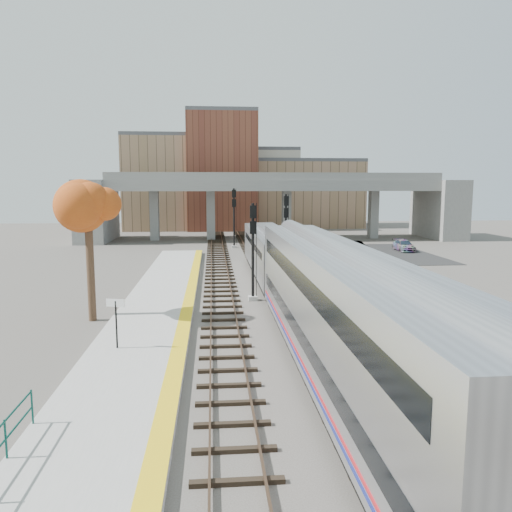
{
  "coord_description": "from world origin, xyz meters",
  "views": [
    {
      "loc": [
        -3.76,
        -27.18,
        7.68
      ],
      "look_at": [
        -0.56,
        9.51,
        2.5
      ],
      "focal_mm": 35.0,
      "sensor_mm": 36.0,
      "label": 1
    }
  ],
  "objects_px": {
    "signal_mast_far": "(234,218)",
    "car_a": "(345,252)",
    "signal_mast_near": "(253,254)",
    "coach": "(338,314)",
    "car_b": "(356,247)",
    "locomotive": "(270,251)",
    "signal_mast_mid": "(286,232)",
    "tree": "(88,216)",
    "car_c": "(404,245)"
  },
  "relations": [
    {
      "from": "signal_mast_near",
      "to": "signal_mast_far",
      "type": "distance_m",
      "value": 29.17
    },
    {
      "from": "locomotive",
      "to": "car_b",
      "type": "xyz_separation_m",
      "value": [
        11.94,
        15.52,
        -1.61
      ]
    },
    {
      "from": "coach",
      "to": "car_a",
      "type": "distance_m",
      "value": 35.29
    },
    {
      "from": "tree",
      "to": "car_b",
      "type": "distance_m",
      "value": 36.91
    },
    {
      "from": "tree",
      "to": "car_a",
      "type": "bearing_deg",
      "value": 48.17
    },
    {
      "from": "signal_mast_far",
      "to": "tree",
      "type": "height_order",
      "value": "tree"
    },
    {
      "from": "signal_mast_near",
      "to": "tree",
      "type": "xyz_separation_m",
      "value": [
        -9.6,
        -4.18,
        2.86
      ]
    },
    {
      "from": "coach",
      "to": "car_b",
      "type": "distance_m",
      "value": 40.01
    },
    {
      "from": "locomotive",
      "to": "car_b",
      "type": "height_order",
      "value": "locomotive"
    },
    {
      "from": "signal_mast_near",
      "to": "car_b",
      "type": "xyz_separation_m",
      "value": [
        14.04,
        23.65,
        -2.49
      ]
    },
    {
      "from": "locomotive",
      "to": "coach",
      "type": "relative_size",
      "value": 0.76
    },
    {
      "from": "coach",
      "to": "car_c",
      "type": "xyz_separation_m",
      "value": [
        17.88,
        38.7,
        -2.12
      ]
    },
    {
      "from": "tree",
      "to": "signal_mast_far",
      "type": "bearing_deg",
      "value": 73.94
    },
    {
      "from": "coach",
      "to": "car_a",
      "type": "xyz_separation_m",
      "value": [
        9.46,
        33.93,
        -2.22
      ]
    },
    {
      "from": "tree",
      "to": "car_a",
      "type": "height_order",
      "value": "tree"
    },
    {
      "from": "signal_mast_far",
      "to": "tree",
      "type": "distance_m",
      "value": 34.78
    },
    {
      "from": "car_a",
      "to": "car_b",
      "type": "distance_m",
      "value": 4.87
    },
    {
      "from": "locomotive",
      "to": "coach",
      "type": "height_order",
      "value": "coach"
    },
    {
      "from": "car_b",
      "to": "signal_mast_far",
      "type": "bearing_deg",
      "value": 141.6
    },
    {
      "from": "car_c",
      "to": "car_a",
      "type": "bearing_deg",
      "value": -148.07
    },
    {
      "from": "car_a",
      "to": "car_c",
      "type": "bearing_deg",
      "value": 37.16
    },
    {
      "from": "signal_mast_near",
      "to": "signal_mast_far",
      "type": "height_order",
      "value": "signal_mast_far"
    },
    {
      "from": "locomotive",
      "to": "coach",
      "type": "distance_m",
      "value": 22.61
    },
    {
      "from": "car_c",
      "to": "signal_mast_far",
      "type": "bearing_deg",
      "value": 168.5
    },
    {
      "from": "tree",
      "to": "car_a",
      "type": "distance_m",
      "value": 32.19
    },
    {
      "from": "coach",
      "to": "tree",
      "type": "height_order",
      "value": "tree"
    },
    {
      "from": "signal_mast_near",
      "to": "signal_mast_mid",
      "type": "distance_m",
      "value": 13.47
    },
    {
      "from": "signal_mast_mid",
      "to": "car_a",
      "type": "bearing_deg",
      "value": 41.64
    },
    {
      "from": "signal_mast_mid",
      "to": "car_b",
      "type": "xyz_separation_m",
      "value": [
        9.94,
        10.83,
        -2.75
      ]
    },
    {
      "from": "signal_mast_near",
      "to": "signal_mast_mid",
      "type": "height_order",
      "value": "signal_mast_mid"
    },
    {
      "from": "signal_mast_near",
      "to": "signal_mast_far",
      "type": "xyz_separation_m",
      "value": [
        0.0,
        29.16,
        0.58
      ]
    },
    {
      "from": "locomotive",
      "to": "signal_mast_near",
      "type": "bearing_deg",
      "value": -104.48
    },
    {
      "from": "coach",
      "to": "signal_mast_near",
      "type": "relative_size",
      "value": 3.81
    },
    {
      "from": "signal_mast_mid",
      "to": "car_b",
      "type": "distance_m",
      "value": 14.95
    },
    {
      "from": "coach",
      "to": "car_b",
      "type": "bearing_deg",
      "value": 72.62
    },
    {
      "from": "signal_mast_far",
      "to": "car_a",
      "type": "xyz_separation_m",
      "value": [
        11.56,
        -9.71,
        -3.16
      ]
    },
    {
      "from": "tree",
      "to": "car_c",
      "type": "height_order",
      "value": "tree"
    },
    {
      "from": "car_a",
      "to": "signal_mast_far",
      "type": "bearing_deg",
      "value": 147.59
    },
    {
      "from": "signal_mast_mid",
      "to": "car_c",
      "type": "relative_size",
      "value": 1.57
    },
    {
      "from": "locomotive",
      "to": "signal_mast_far",
      "type": "xyz_separation_m",
      "value": [
        -2.1,
        21.03,
        1.46
      ]
    },
    {
      "from": "signal_mast_near",
      "to": "car_c",
      "type": "relative_size",
      "value": 1.49
    },
    {
      "from": "signal_mast_far",
      "to": "car_a",
      "type": "height_order",
      "value": "signal_mast_far"
    },
    {
      "from": "coach",
      "to": "signal_mast_near",
      "type": "xyz_separation_m",
      "value": [
        -2.1,
        14.47,
        0.36
      ]
    },
    {
      "from": "signal_mast_near",
      "to": "signal_mast_mid",
      "type": "relative_size",
      "value": 0.95
    },
    {
      "from": "locomotive",
      "to": "car_b",
      "type": "distance_m",
      "value": 19.65
    },
    {
      "from": "signal_mast_far",
      "to": "car_c",
      "type": "distance_m",
      "value": 20.8
    },
    {
      "from": "signal_mast_mid",
      "to": "coach",
      "type": "bearing_deg",
      "value": -94.19
    },
    {
      "from": "signal_mast_near",
      "to": "car_a",
      "type": "bearing_deg",
      "value": 59.28
    },
    {
      "from": "signal_mast_mid",
      "to": "signal_mast_far",
      "type": "xyz_separation_m",
      "value": [
        -4.1,
        16.34,
        0.32
      ]
    },
    {
      "from": "coach",
      "to": "tree",
      "type": "xyz_separation_m",
      "value": [
        -11.7,
        10.29,
        3.22
      ]
    }
  ]
}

